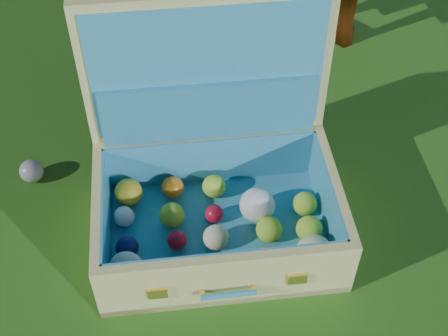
% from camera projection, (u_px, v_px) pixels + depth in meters
% --- Properties ---
extents(ground, '(60.00, 60.00, 0.00)m').
position_uv_depth(ground, '(222.00, 219.00, 1.89)').
color(ground, '#215114').
rests_on(ground, ground).
extents(stray_ball, '(0.08, 0.08, 0.08)m').
position_uv_depth(stray_ball, '(31.00, 171.00, 1.97)').
color(stray_ball, teal).
rests_on(stray_ball, ground).
extents(suitcase, '(0.80, 0.69, 0.66)m').
position_uv_depth(suitcase, '(215.00, 175.00, 1.76)').
color(suitcase, '#DBCF75').
rests_on(suitcase, ground).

